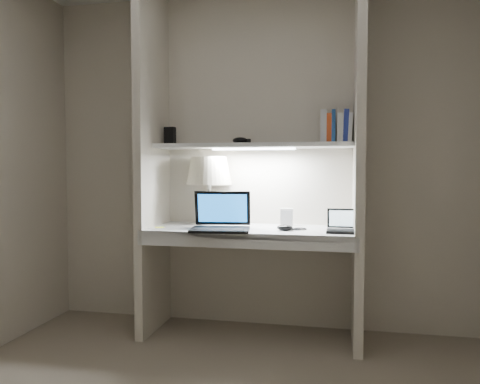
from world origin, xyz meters
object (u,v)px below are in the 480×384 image
(book_row, at_px, (336,128))
(laptop_main, at_px, (221,221))
(speaker, at_px, (287,217))
(table_lamp, at_px, (209,179))
(laptop_netbook, at_px, (344,227))

(book_row, bearing_deg, laptop_main, -159.43)
(laptop_main, xyz_separation_m, speaker, (0.42, 0.30, 0.01))
(table_lamp, relative_size, laptop_netbook, 2.17)
(laptop_main, xyz_separation_m, laptop_netbook, (0.82, 0.05, -0.02))
(laptop_netbook, distance_m, book_row, 0.71)
(speaker, height_order, book_row, book_row)
(table_lamp, bearing_deg, laptop_netbook, -13.88)
(laptop_netbook, bearing_deg, book_row, 105.95)
(table_lamp, xyz_separation_m, laptop_netbook, (0.99, -0.24, -0.30))
(laptop_main, distance_m, laptop_netbook, 0.83)
(table_lamp, height_order, speaker, table_lamp)
(speaker, distance_m, book_row, 0.73)
(speaker, relative_size, book_row, 0.56)
(laptop_main, bearing_deg, speaker, 27.38)
(laptop_main, height_order, laptop_netbook, laptop_main)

